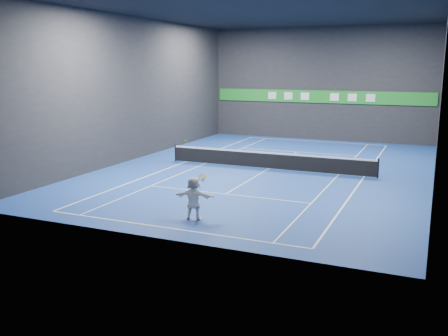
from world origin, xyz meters
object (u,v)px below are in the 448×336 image
at_px(tennis_ball, 185,141).
at_px(tennis_racket, 202,178).
at_px(tennis_net, 268,160).
at_px(player, 194,198).

bearing_deg(tennis_ball, tennis_racket, -5.13).
xyz_separation_m(tennis_net, tennis_racket, (0.75, -10.48, 1.14)).
xyz_separation_m(tennis_ball, tennis_net, (-0.00, 10.41, -2.54)).
bearing_deg(tennis_racket, tennis_net, 94.10).
height_order(tennis_ball, tennis_net, tennis_ball).
xyz_separation_m(player, tennis_net, (-0.40, 10.53, -0.32)).
distance_m(tennis_ball, tennis_racket, 1.59).
bearing_deg(tennis_net, tennis_racket, -85.90).
bearing_deg(player, tennis_net, -96.86).
bearing_deg(tennis_net, tennis_ball, -89.98).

